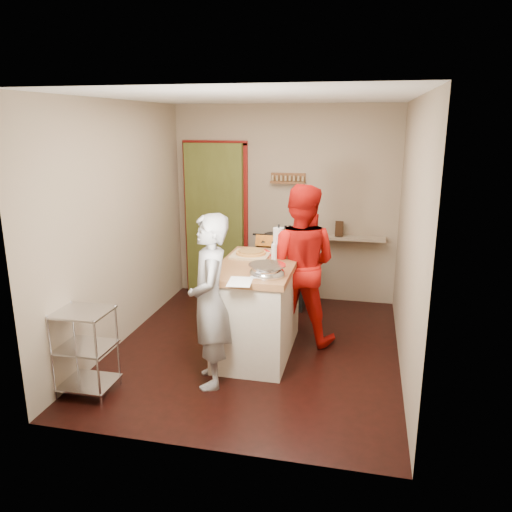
# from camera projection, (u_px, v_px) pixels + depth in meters

# --- Properties ---
(floor) EXTENTS (3.50, 3.50, 0.00)m
(floor) POSITION_uv_depth(u_px,v_px,m) (256.00, 349.00, 5.39)
(floor) COLOR black
(floor) RESTS_ON ground
(back_wall) EXTENTS (3.00, 0.44, 2.60)m
(back_wall) POSITION_uv_depth(u_px,v_px,m) (239.00, 214.00, 6.91)
(back_wall) COLOR gray
(back_wall) RESTS_ON ground
(left_wall) EXTENTS (0.04, 3.50, 2.60)m
(left_wall) POSITION_uv_depth(u_px,v_px,m) (120.00, 225.00, 5.37)
(left_wall) COLOR gray
(left_wall) RESTS_ON ground
(right_wall) EXTENTS (0.04, 3.50, 2.60)m
(right_wall) POSITION_uv_depth(u_px,v_px,m) (410.00, 239.00, 4.73)
(right_wall) COLOR gray
(right_wall) RESTS_ON ground
(ceiling) EXTENTS (3.00, 3.50, 0.02)m
(ceiling) POSITION_uv_depth(u_px,v_px,m) (256.00, 96.00, 4.71)
(ceiling) COLOR white
(ceiling) RESTS_ON back_wall
(stove) EXTENTS (0.60, 0.63, 1.00)m
(stove) POSITION_uv_depth(u_px,v_px,m) (283.00, 272.00, 6.60)
(stove) COLOR black
(stove) RESTS_ON ground
(wire_shelving) EXTENTS (0.48, 0.40, 0.80)m
(wire_shelving) POSITION_uv_depth(u_px,v_px,m) (85.00, 348.00, 4.41)
(wire_shelving) COLOR silver
(wire_shelving) RESTS_ON ground
(island) EXTENTS (0.77, 1.44, 1.29)m
(island) POSITION_uv_depth(u_px,v_px,m) (258.00, 306.00, 5.20)
(island) COLOR beige
(island) RESTS_ON ground
(person_stripe) EXTENTS (0.55, 0.68, 1.61)m
(person_stripe) POSITION_uv_depth(u_px,v_px,m) (210.00, 302.00, 4.50)
(person_stripe) COLOR #AAA9AE
(person_stripe) RESTS_ON ground
(person_red) EXTENTS (0.91, 0.74, 1.75)m
(person_red) POSITION_uv_depth(u_px,v_px,m) (300.00, 264.00, 5.42)
(person_red) COLOR red
(person_red) RESTS_ON ground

